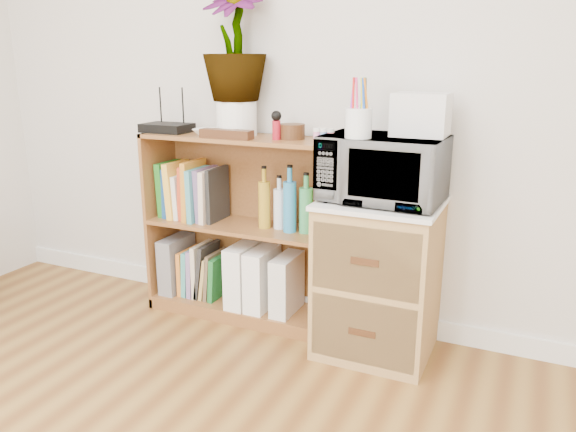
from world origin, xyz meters
The scene contains 21 objects.
skirting_board centered at (0.00, 2.24, 0.05)m, with size 4.00×0.02×0.10m, color white.
bookshelf centered at (-0.35, 2.10, 0.47)m, with size 1.00×0.30×0.95m, color brown.
wicker_unit centered at (0.40, 2.02, 0.35)m, with size 0.50×0.45×0.70m, color #9E7542.
microwave centered at (0.40, 2.02, 0.86)m, with size 0.51×0.35×0.28m, color silver.
pen_cup centered at (0.32, 1.91, 1.06)m, with size 0.11×0.11×0.12m, color white.
small_appliance centered at (0.54, 2.08, 1.09)m, with size 0.22×0.19×0.18m, color silver.
router centered at (-0.76, 2.08, 0.97)m, with size 0.24×0.17×0.04m, color black.
white_bowl centered at (-0.51, 2.07, 0.97)m, with size 0.13×0.13×0.03m, color white.
plant_pot centered at (-0.37, 2.12, 1.03)m, with size 0.20×0.20×0.17m, color white.
potted_plant centered at (-0.37, 2.12, 1.39)m, with size 0.31×0.31×0.55m, color #377830.
trinket_box centered at (-0.36, 2.00, 0.97)m, with size 0.26×0.07×0.04m, color #341F0E.
kokeshi_doll centered at (-0.12, 2.06, 0.99)m, with size 0.04×0.04×0.09m, color maroon.
wooden_bowl centered at (-0.07, 2.11, 0.99)m, with size 0.12×0.12×0.07m, color #3C2310.
paint_jars centered at (0.13, 2.01, 0.98)m, with size 0.12×0.04×0.06m, color pink.
file_box centered at (-0.76, 2.10, 0.22)m, with size 0.09×0.24×0.30m, color slate.
magazine_holder_left centered at (-0.33, 2.09, 0.23)m, with size 0.10×0.26×0.32m, color white.
magazine_holder_mid centered at (-0.22, 2.09, 0.23)m, with size 0.10×0.25×0.32m, color white.
magazine_holder_right centered at (-0.09, 2.09, 0.22)m, with size 0.09×0.24×0.30m, color silver.
cookbooks centered at (-0.65, 2.10, 0.64)m, with size 0.34×0.20×0.31m.
liquor_bottles centered at (-0.02, 2.10, 0.65)m, with size 0.43×0.07×0.32m.
lower_books centered at (-0.59, 2.10, 0.20)m, with size 0.24×0.19×0.30m.
Camera 1 is at (1.01, -0.30, 1.31)m, focal length 35.00 mm.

